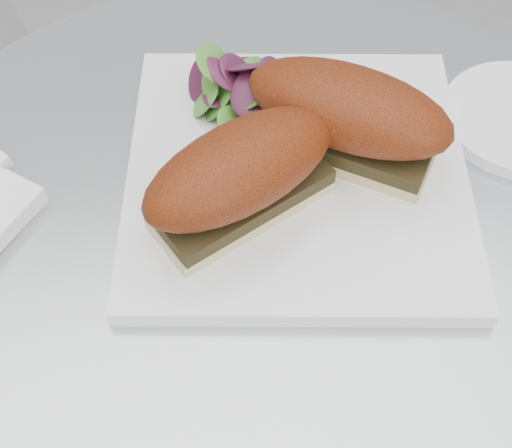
{
  "coord_description": "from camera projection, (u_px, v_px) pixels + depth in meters",
  "views": [
    {
      "loc": [
        -0.05,
        -0.32,
        1.2
      ],
      "look_at": [
        -0.01,
        -0.01,
        0.77
      ],
      "focal_mm": 50.0,
      "sensor_mm": 36.0,
      "label": 1
    }
  ],
  "objects": [
    {
      "name": "plate",
      "position": [
        297.0,
        173.0,
        0.6
      ],
      "size": [
        0.32,
        0.32,
        0.02
      ],
      "primitive_type": "cube",
      "rotation": [
        0.0,
        0.0,
        -0.14
      ],
      "color": "white",
      "rests_on": "table"
    },
    {
      "name": "sandwich_right",
      "position": [
        348.0,
        115.0,
        0.57
      ],
      "size": [
        0.19,
        0.16,
        0.08
      ],
      "rotation": [
        0.0,
        0.0,
        -0.56
      ],
      "color": "#D2C683",
      "rests_on": "plate"
    },
    {
      "name": "salad",
      "position": [
        236.0,
        80.0,
        0.62
      ],
      "size": [
        0.1,
        0.1,
        0.05
      ],
      "primitive_type": null,
      "color": "#5F9631",
      "rests_on": "plate"
    },
    {
      "name": "table",
      "position": [
        263.0,
        369.0,
        0.77
      ],
      "size": [
        0.7,
        0.7,
        0.73
      ],
      "color": "silver",
      "rests_on": "ground"
    },
    {
      "name": "sandwich_left",
      "position": [
        241.0,
        175.0,
        0.54
      ],
      "size": [
        0.18,
        0.14,
        0.08
      ],
      "rotation": [
        0.0,
        0.0,
        0.49
      ],
      "color": "#D2C683",
      "rests_on": "plate"
    }
  ]
}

